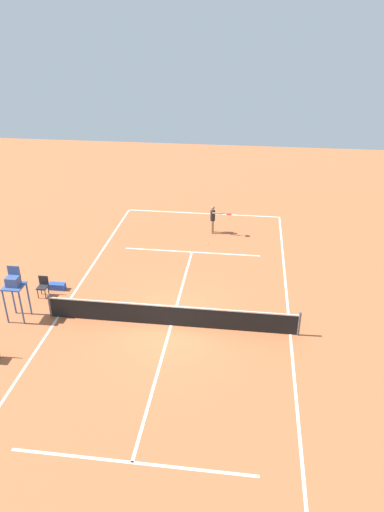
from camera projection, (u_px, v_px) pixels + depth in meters
name	position (u px, v px, depth m)	size (l,w,h in m)	color
ground_plane	(171.00, 325.00, 19.59)	(60.00, 60.00, 0.00)	#B76038
court_lines	(171.00, 325.00, 19.59)	(9.81, 24.71, 0.01)	white
tennis_net	(171.00, 315.00, 19.37)	(10.41, 0.10, 1.07)	#4C4C51
player_serving	(214.00, 217.00, 27.33)	(1.25, 0.64, 1.67)	#9E704C
tennis_ball	(207.00, 244.00, 26.37)	(0.07, 0.07, 0.07)	#CCE033
umpire_chair	(14.00, 285.00, 19.32)	(0.80, 0.80, 2.41)	#38518C
courtside_chair_mid	(43.00, 285.00, 21.40)	(0.44, 0.46, 0.95)	#262626
equipment_bag	(57.00, 286.00, 22.08)	(0.76, 0.32, 0.30)	#2647B7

